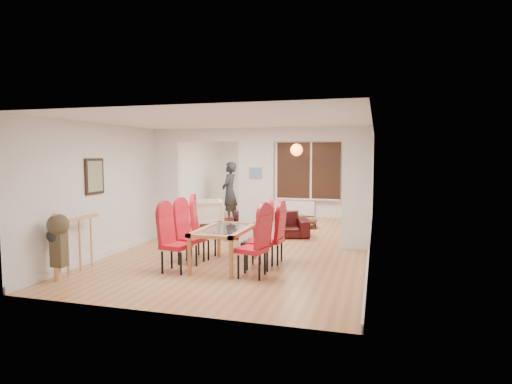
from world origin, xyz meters
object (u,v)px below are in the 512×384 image
at_px(dining_chair_rb, 260,237).
at_px(dining_chair_rc, 271,236).
at_px(dining_chair_lb, 191,235).
at_px(coffee_table, 300,224).
at_px(dining_table, 224,247).
at_px(television, 351,216).
at_px(sofa, 266,224).
at_px(armchair, 208,212).
at_px(person, 230,192).
at_px(dining_chair_ra, 252,245).
at_px(bowl, 305,220).
at_px(bottle, 297,215).
at_px(dining_chair_lc, 203,230).
at_px(dining_chair_la, 176,241).

distance_m(dining_chair_rb, dining_chair_rc, 0.44).
xyz_separation_m(dining_chair_lb, dining_chair_rb, (1.31, 0.01, 0.02)).
distance_m(dining_chair_rc, coffee_table, 4.02).
distance_m(dining_table, dining_chair_rb, 0.68).
bearing_deg(television, dining_table, 158.39).
height_order(dining_chair_rb, sofa, dining_chair_rb).
xyz_separation_m(dining_chair_rb, armchair, (-2.65, 4.12, -0.18)).
height_order(dining_chair_lb, person, person).
xyz_separation_m(dining_chair_lb, dining_chair_rc, (1.40, 0.43, -0.02)).
height_order(dining_chair_ra, bowl, dining_chair_ra).
height_order(dining_chair_lb, bottle, dining_chair_lb).
xyz_separation_m(dining_chair_lc, dining_chair_rc, (1.36, -0.04, -0.03)).
xyz_separation_m(dining_chair_ra, television, (1.27, 5.52, -0.24)).
distance_m(sofa, armchair, 2.35).
relative_size(dining_chair_ra, bowl, 5.39).
height_order(dining_table, dining_chair_ra, dining_chair_ra).
xyz_separation_m(dining_table, armchair, (-2.00, 4.17, 0.02)).
bearing_deg(television, dining_chair_lb, 151.93).
distance_m(dining_table, bowl, 4.49).
bearing_deg(dining_chair_la, bowl, 83.90).
relative_size(dining_table, bowl, 7.42).
xyz_separation_m(person, coffee_table, (2.25, -0.56, -0.79)).
bearing_deg(television, dining_chair_rc, 164.77).
height_order(armchair, coffee_table, armchair).
xyz_separation_m(dining_chair_rb, dining_chair_rc, (0.10, 0.43, -0.04)).
height_order(armchair, television, armchair).
bearing_deg(bowl, sofa, -116.44).
bearing_deg(armchair, bottle, 73.35).
relative_size(dining_chair_lc, bowl, 5.43).
xyz_separation_m(sofa, armchair, (-2.02, 1.21, 0.07)).
distance_m(bottle, bowl, 0.28).
bearing_deg(dining_chair_rc, dining_table, -140.65).
distance_m(dining_table, dining_chair_rc, 0.89).
height_order(dining_chair_lc, person, person).
bearing_deg(bowl, dining_chair_rc, -90.03).
relative_size(dining_chair_la, dining_chair_lc, 0.98).
relative_size(person, bowl, 8.96).
height_order(dining_chair_ra, dining_chair_rb, dining_chair_rb).
distance_m(dining_chair_la, bowl, 5.19).
distance_m(dining_chair_lc, armchair, 3.92).
relative_size(dining_table, person, 0.83).
relative_size(dining_table, dining_chair_rb, 1.34).
height_order(dining_chair_rc, sofa, dining_chair_rc).
distance_m(dining_chair_ra, bowl, 4.94).
xyz_separation_m(dining_chair_rb, bottle, (-0.14, 4.46, -0.21)).
bearing_deg(dining_chair_lb, person, 113.62).
xyz_separation_m(dining_chair_rc, armchair, (-2.75, 3.70, -0.14)).
bearing_deg(dining_chair_lc, dining_chair_rb, -33.74).
xyz_separation_m(dining_chair_lb, bowl, (1.41, 4.39, -0.30)).
bearing_deg(bowl, bottle, 162.36).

